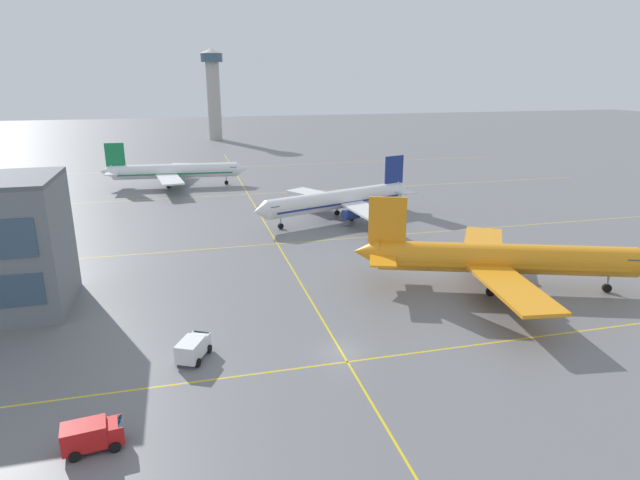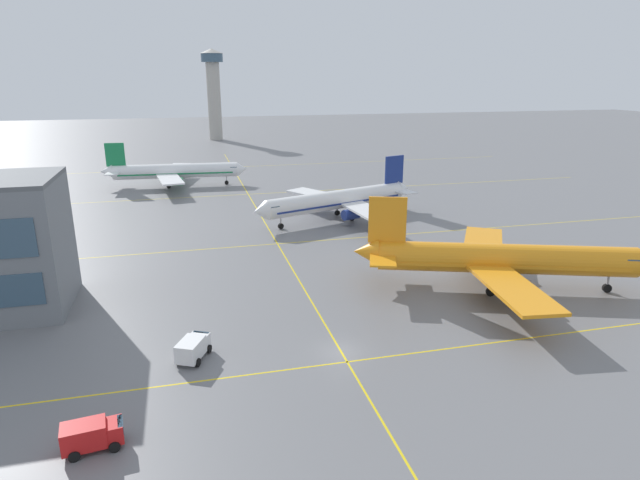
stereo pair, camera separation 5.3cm
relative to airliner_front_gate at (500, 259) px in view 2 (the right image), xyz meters
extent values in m
plane|color=slate|center=(-23.37, -10.56, -3.88)|extent=(600.00, 600.00, 0.00)
cylinder|color=orange|center=(0.49, -0.17, 0.07)|extent=(30.24, 13.70, 3.66)
cone|color=orange|center=(-15.48, 5.47, 0.45)|extent=(4.06, 4.30, 3.47)
cube|color=orange|center=(-13.12, 4.63, 4.59)|extent=(4.47, 1.86, 5.77)
cube|color=orange|center=(-14.53, 2.07, 0.45)|extent=(4.57, 5.74, 0.23)
cube|color=orange|center=(-12.61, 7.52, 0.45)|extent=(4.57, 5.74, 0.23)
cube|color=orange|center=(-3.14, -7.56, -0.51)|extent=(6.83, 14.95, 0.38)
cube|color=orange|center=(2.30, 7.86, -0.51)|extent=(11.80, 14.92, 0.38)
cylinder|color=#333338|center=(-1.00, -4.95, -1.76)|extent=(3.76, 2.99, 2.02)
cylinder|color=#333338|center=(2.33, 4.48, -1.76)|extent=(3.76, 2.99, 2.02)
cube|color=#385166|center=(14.09, -4.98, 0.60)|extent=(2.75, 3.75, 0.67)
cube|color=orange|center=(0.49, -0.17, -0.39)|extent=(27.93, 12.91, 0.35)
cylinder|color=#99999E|center=(12.28, -4.34, -2.29)|extent=(0.27, 0.27, 1.59)
cylinder|color=black|center=(12.28, -4.34, -3.35)|extent=(1.14, 0.76, 1.06)
cylinder|color=#99999E|center=(-2.16, -1.89, -2.29)|extent=(0.27, 0.27, 1.59)
cylinder|color=black|center=(-2.16, -1.89, -3.35)|extent=(1.14, 0.76, 1.06)
cylinder|color=#99999E|center=(-0.49, 2.83, -2.29)|extent=(0.27, 0.27, 1.59)
cylinder|color=black|center=(-0.49, 2.83, -3.35)|extent=(1.14, 0.76, 1.06)
cylinder|color=white|center=(-10.30, 36.96, -0.20)|extent=(28.22, 12.50, 3.40)
cone|color=white|center=(-24.96, 31.94, -0.20)|extent=(3.28, 3.91, 3.34)
cone|color=white|center=(4.61, 42.06, 0.16)|extent=(3.76, 3.99, 3.23)
cube|color=navy|center=(2.41, 41.31, 4.01)|extent=(4.17, 1.70, 5.37)
cube|color=white|center=(1.96, 43.99, 0.16)|extent=(4.22, 5.33, 0.21)
cube|color=white|center=(3.70, 38.91, 0.16)|extent=(4.22, 5.33, 0.21)
cube|color=white|center=(-11.92, 44.45, -0.74)|extent=(10.89, 13.92, 0.36)
cube|color=white|center=(-6.99, 30.04, -0.74)|extent=(6.24, 13.90, 0.36)
cylinder|color=navy|center=(-11.98, 41.31, -1.90)|extent=(3.49, 2.77, 1.88)
cylinder|color=navy|center=(-8.96, 32.49, -1.90)|extent=(3.49, 2.77, 1.88)
cube|color=#385166|center=(-23.01, 32.61, 0.29)|extent=(2.54, 3.48, 0.63)
cube|color=navy|center=(-10.30, 36.96, -0.63)|extent=(26.06, 11.79, 0.32)
cylinder|color=#99999E|center=(-21.32, 33.19, -2.40)|extent=(0.25, 0.25, 1.48)
cylinder|color=black|center=(-21.32, 33.19, -3.38)|extent=(1.06, 0.70, 0.99)
cylinder|color=#99999E|center=(-9.36, 39.74, -2.40)|extent=(0.25, 0.25, 1.48)
cylinder|color=black|center=(-9.36, 39.74, -3.38)|extent=(1.06, 0.70, 0.99)
cylinder|color=#99999E|center=(-7.85, 35.33, -2.40)|extent=(0.25, 0.25, 1.48)
cylinder|color=black|center=(-7.85, 35.33, -3.38)|extent=(1.06, 0.70, 0.99)
cylinder|color=white|center=(-38.54, 75.53, -0.24)|extent=(28.55, 5.32, 3.37)
cone|color=white|center=(-23.23, 74.48, -0.24)|extent=(2.53, 3.45, 3.30)
cone|color=white|center=(-54.11, 76.61, 0.12)|extent=(3.05, 3.39, 3.20)
cube|color=#197F47|center=(-51.81, 76.45, 3.93)|extent=(4.27, 0.61, 5.32)
cube|color=white|center=(-52.44, 73.83, 0.12)|extent=(3.15, 4.80, 0.21)
cube|color=white|center=(-52.07, 79.13, 0.12)|extent=(3.15, 4.80, 0.21)
cube|color=white|center=(-39.94, 68.07, -0.77)|extent=(6.43, 13.82, 0.35)
cube|color=white|center=(-38.90, 83.12, -0.77)|extent=(8.09, 14.06, 0.35)
cylinder|color=#2D9956|center=(-38.68, 70.92, -1.92)|extent=(3.14, 2.07, 1.86)
cylinder|color=#2D9956|center=(-38.04, 80.12, -1.92)|extent=(3.14, 2.07, 1.86)
cube|color=#385166|center=(-25.26, 74.62, 0.25)|extent=(1.81, 3.20, 0.62)
cube|color=#197F47|center=(-38.54, 75.53, -0.66)|extent=(26.29, 5.20, 0.32)
cylinder|color=#99999E|center=(-27.03, 74.74, -2.41)|extent=(0.25, 0.25, 1.46)
cylinder|color=black|center=(-27.03, 74.74, -3.39)|extent=(1.00, 0.47, 0.98)
cylinder|color=#99999E|center=(-40.47, 73.35, -2.41)|extent=(0.25, 0.25, 1.46)
cylinder|color=black|center=(-40.47, 73.35, -3.39)|extent=(1.00, 0.47, 0.98)
cylinder|color=#99999E|center=(-40.15, 77.96, -2.41)|extent=(0.25, 0.25, 1.46)
cylinder|color=black|center=(-40.15, 77.96, -3.39)|extent=(1.00, 0.47, 0.98)
cube|color=yellow|center=(-23.37, -12.56, -3.87)|extent=(166.19, 0.20, 0.01)
cube|color=yellow|center=(-23.37, 24.94, -3.87)|extent=(166.19, 0.20, 0.01)
cube|color=yellow|center=(-23.37, 62.43, -3.87)|extent=(166.19, 0.20, 0.01)
cube|color=yellow|center=(-23.37, 99.92, -3.87)|extent=(166.19, 0.20, 0.01)
cube|color=yellow|center=(-23.37, 43.68, -3.87)|extent=(0.20, 164.97, 0.01)
cube|color=white|center=(-37.36, -8.92, -2.63)|extent=(3.02, 3.53, 1.70)
cube|color=white|center=(-36.51, -7.17, -2.78)|extent=(2.19, 1.96, 1.40)
cube|color=#385166|center=(-36.29, -6.72, -2.43)|extent=(1.60, 1.03, 0.70)
cylinder|color=black|center=(-35.68, -7.63, -3.48)|extent=(0.60, 0.84, 0.80)
cylinder|color=black|center=(-37.38, -6.80, -3.48)|extent=(0.60, 0.84, 0.80)
cylinder|color=black|center=(-36.82, -9.97, -3.48)|extent=(0.60, 0.84, 0.80)
cylinder|color=black|center=(-38.52, -9.13, -3.48)|extent=(0.60, 0.84, 0.80)
cube|color=red|center=(-44.94, -19.78, -2.63)|extent=(3.23, 2.28, 1.70)
cube|color=red|center=(-43.00, -19.51, -2.78)|extent=(1.53, 1.96, 1.40)
cube|color=#385166|center=(-42.51, -19.45, -2.43)|extent=(0.57, 1.63, 0.70)
cylinder|color=black|center=(-42.93, -20.46, -3.48)|extent=(0.83, 0.38, 0.80)
cylinder|color=black|center=(-43.18, -18.58, -3.48)|extent=(0.83, 0.38, 0.80)
cylinder|color=black|center=(-45.50, -20.81, -3.48)|extent=(0.83, 0.38, 0.80)
cylinder|color=black|center=(-45.76, -18.93, -3.48)|extent=(0.83, 0.38, 0.80)
cylinder|color=#ADA89E|center=(-23.17, 168.86, 11.01)|extent=(5.20, 5.20, 29.78)
cylinder|color=#385166|center=(-23.17, 168.86, 27.50)|extent=(8.40, 8.40, 3.20)
cone|color=#ADA89E|center=(-23.17, 168.86, 30.00)|extent=(8.82, 8.82, 1.80)
camera|label=1|loc=(-36.80, -55.08, 21.72)|focal=30.35mm
camera|label=2|loc=(-36.75, -55.09, 21.72)|focal=30.35mm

